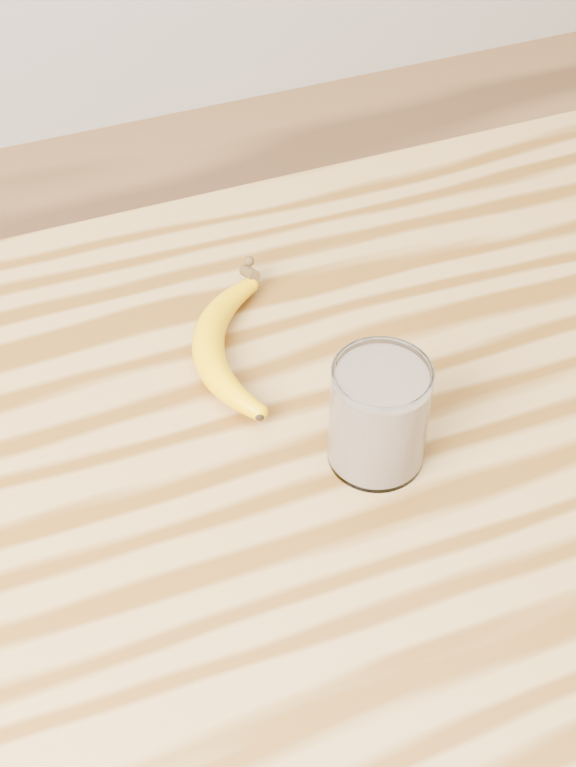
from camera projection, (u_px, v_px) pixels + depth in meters
name	position (u px, v px, depth m)	size (l,w,h in m)	color
table	(331.00, 516.00, 1.09)	(1.20, 0.80, 0.90)	#A17941
smoothie_glass	(379.00, 416.00, 0.94)	(0.09, 0.09, 0.11)	white
banana	(207.00, 347.00, 1.05)	(0.10, 0.27, 0.03)	#E4AA00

